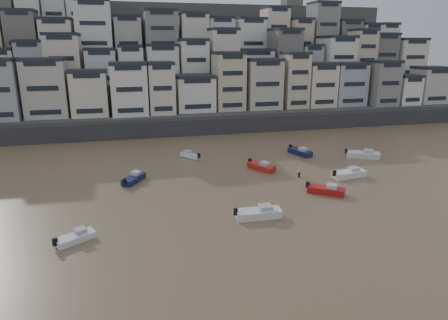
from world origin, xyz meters
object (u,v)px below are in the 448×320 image
object	(u,v)px
boat_g	(363,154)
person_pink	(299,172)
boat_j	(75,237)
boat_h	(190,155)
boat_d	(349,172)
boat_f	(134,177)
boat_b	(326,189)
boat_e	(261,166)
boat_a	(259,212)
boat_i	(300,151)

from	to	relation	value
boat_g	person_pink	distance (m)	16.79
boat_j	boat_h	bearing A→B (deg)	27.89
boat_g	boat_d	bearing A→B (deg)	-103.69
boat_f	boat_g	world-z (taller)	boat_g
boat_g	boat_b	bearing A→B (deg)	-107.35
boat_d	person_pink	size ratio (longest dim) A/B	3.30
boat_b	boat_e	distance (m)	13.07
boat_b	boat_e	bearing A→B (deg)	149.22
boat_a	boat_j	distance (m)	19.73
boat_a	boat_e	size ratio (longest dim) A/B	1.08
boat_f	boat_e	bearing A→B (deg)	-55.17
boat_b	boat_h	world-z (taller)	boat_b
boat_g	boat_h	bearing A→B (deg)	-166.11
boat_h	boat_d	world-z (taller)	boat_d
boat_a	person_pink	size ratio (longest dim) A/B	3.29
boat_i	boat_j	distance (m)	43.90
boat_h	boat_e	world-z (taller)	boat_e
boat_f	person_pink	bearing A→B (deg)	-67.06
boat_h	boat_e	bearing A→B (deg)	-171.26
boat_b	boat_j	distance (m)	31.57
boat_b	boat_d	distance (m)	8.56
boat_f	person_pink	distance (m)	24.42
boat_i	boat_d	xyz separation A→B (m)	(1.73, -13.69, 0.04)
boat_d	boat_h	bearing A→B (deg)	133.53
boat_i	boat_a	size ratio (longest dim) A/B	0.96
boat_a	boat_h	bearing A→B (deg)	99.24
boat_i	boat_b	world-z (taller)	boat_i
boat_e	boat_j	world-z (taller)	boat_e
boat_i	person_pink	distance (m)	12.98
boat_i	boat_j	world-z (taller)	boat_i
boat_i	boat_g	world-z (taller)	boat_g
boat_b	boat_e	world-z (taller)	boat_e
boat_f	boat_j	bearing A→B (deg)	-167.98
boat_d	boat_a	bearing A→B (deg)	-157.95
boat_e	person_pink	size ratio (longest dim) A/B	3.04
boat_i	boat_h	distance (m)	19.74
boat_a	person_pink	world-z (taller)	person_pink
boat_e	boat_j	distance (m)	31.91
boat_h	boat_g	distance (m)	30.28
boat_a	boat_g	size ratio (longest dim) A/B	0.94
boat_e	boat_g	world-z (taller)	boat_g
boat_h	person_pink	xyz separation A→B (m)	(14.07, -14.58, 0.27)
boat_a	boat_h	distance (m)	27.34
boat_b	person_pink	world-z (taller)	person_pink
boat_g	boat_d	size ratio (longest dim) A/B	1.06
boat_i	person_pink	size ratio (longest dim) A/B	3.14
boat_f	boat_a	distance (m)	21.15
boat_f	boat_g	xyz separation A→B (m)	(39.38, 3.23, 0.13)
boat_d	person_pink	distance (m)	7.45
boat_i	boat_e	bearing A→B (deg)	-73.04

